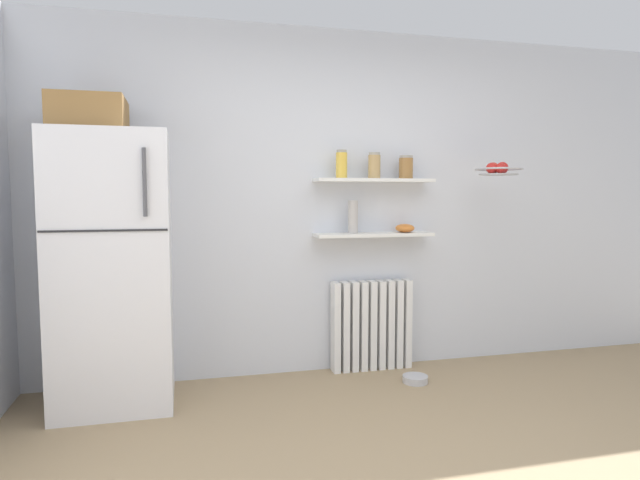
{
  "coord_description": "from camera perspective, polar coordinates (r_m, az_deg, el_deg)",
  "views": [
    {
      "loc": [
        -1.1,
        -2.0,
        1.36
      ],
      "look_at": [
        -0.18,
        1.6,
        1.05
      ],
      "focal_mm": 30.44,
      "sensor_mm": 36.0,
      "label": 1
    }
  ],
  "objects": [
    {
      "name": "ground_plane",
      "position": [
        3.05,
        9.07,
        -21.76
      ],
      "size": [
        7.04,
        7.04,
        0.0
      ],
      "primitive_type": "plane",
      "color": "#9E8460"
    },
    {
      "name": "back_wall",
      "position": [
        4.2,
        0.89,
        3.95
      ],
      "size": [
        7.04,
        0.1,
        2.6
      ],
      "primitive_type": "cube",
      "color": "silver",
      "rests_on": "ground_plane"
    },
    {
      "name": "refrigerator",
      "position": [
        3.73,
        -21.04,
        -2.26
      ],
      "size": [
        0.72,
        0.69,
        1.97
      ],
      "color": "silver",
      "rests_on": "ground_plane"
    },
    {
      "name": "radiator",
      "position": [
        4.29,
        5.45,
        -8.9
      ],
      "size": [
        0.63,
        0.12,
        0.7
      ],
      "color": "white",
      "rests_on": "ground_plane"
    },
    {
      "name": "wall_shelf_lower",
      "position": [
        4.15,
        5.66,
        0.57
      ],
      "size": [
        0.91,
        0.22,
        0.02
      ],
      "primitive_type": "cube",
      "color": "white"
    },
    {
      "name": "wall_shelf_upper",
      "position": [
        4.14,
        5.71,
        6.27
      ],
      "size": [
        0.91,
        0.22,
        0.02
      ],
      "primitive_type": "cube",
      "color": "white"
    },
    {
      "name": "storage_jar_0",
      "position": [
        4.07,
        2.28,
        7.96
      ],
      "size": [
        0.08,
        0.08,
        0.21
      ],
      "color": "yellow",
      "rests_on": "wall_shelf_upper"
    },
    {
      "name": "storage_jar_1",
      "position": [
        4.15,
        5.72,
        7.78
      ],
      "size": [
        0.09,
        0.09,
        0.2
      ],
      "color": "tan",
      "rests_on": "wall_shelf_upper"
    },
    {
      "name": "storage_jar_2",
      "position": [
        4.24,
        9.02,
        7.55
      ],
      "size": [
        0.11,
        0.11,
        0.18
      ],
      "color": "olive",
      "rests_on": "wall_shelf_upper"
    },
    {
      "name": "vase",
      "position": [
        4.09,
        3.49,
        2.44
      ],
      "size": [
        0.07,
        0.07,
        0.25
      ],
      "primitive_type": "cylinder",
      "color": "#B2ADA8",
      "rests_on": "wall_shelf_lower"
    },
    {
      "name": "shelf_bowl",
      "position": [
        4.24,
        8.91,
        1.24
      ],
      "size": [
        0.15,
        0.15,
        0.07
      ],
      "primitive_type": "ellipsoid",
      "color": "orange",
      "rests_on": "wall_shelf_lower"
    },
    {
      "name": "pet_food_bowl",
      "position": [
        4.12,
        9.98,
        -14.2
      ],
      "size": [
        0.18,
        0.18,
        0.05
      ],
      "primitive_type": "cylinder",
      "color": "#B7B7BC",
      "rests_on": "ground_plane"
    },
    {
      "name": "hanging_fruit_basket",
      "position": [
        4.28,
        18.19,
        7.06
      ],
      "size": [
        0.35,
        0.35,
        0.1
      ],
      "color": "#B2B2B7"
    }
  ]
}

